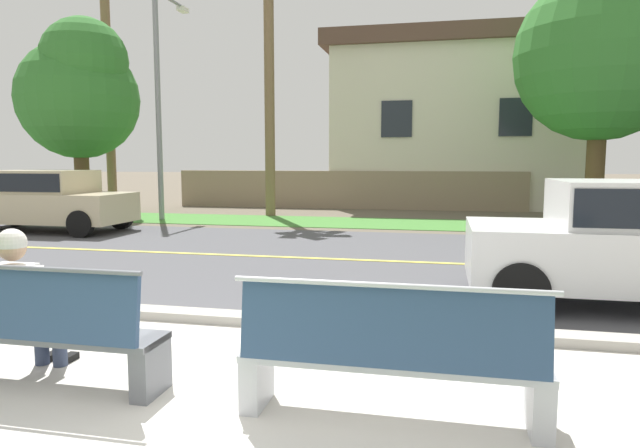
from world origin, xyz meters
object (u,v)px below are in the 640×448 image
(seated_person_white, at_px, (24,298))
(shade_tree_far_left, at_px, (80,90))
(car_beige_far, at_px, (44,198))
(streetlamp, at_px, (161,88))
(bench_left, at_px, (32,331))
(bench_right, at_px, (390,358))
(shade_tree_left, at_px, (609,42))

(seated_person_white, relative_size, shade_tree_far_left, 0.21)
(car_beige_far, xyz_separation_m, streetlamp, (1.50, 3.40, 3.09))
(bench_left, bearing_deg, streetlamp, 113.47)
(car_beige_far, bearing_deg, bench_right, -42.12)
(bench_left, distance_m, car_beige_far, 10.87)
(streetlamp, distance_m, shade_tree_far_left, 2.75)
(bench_left, xyz_separation_m, car_beige_far, (-6.69, 8.56, 0.39))
(bench_right, height_order, car_beige_far, car_beige_far)
(streetlamp, xyz_separation_m, shade_tree_far_left, (-2.75, 0.02, 0.01))
(shade_tree_left, bearing_deg, seated_person_white, -120.28)
(bench_left, distance_m, streetlamp, 13.49)
(shade_tree_left, bearing_deg, bench_right, -109.29)
(bench_left, distance_m, shade_tree_left, 15.75)
(bench_right, xyz_separation_m, seated_person_white, (-2.98, 0.17, 0.21))
(bench_left, height_order, seated_person_white, seated_person_white)
(shade_tree_far_left, relative_size, shade_tree_left, 0.80)
(streetlamp, height_order, shade_tree_left, shade_tree_left)
(seated_person_white, relative_size, streetlamp, 0.18)
(seated_person_white, distance_m, streetlamp, 13.21)
(shade_tree_far_left, bearing_deg, shade_tree_left, 4.45)
(bench_left, relative_size, car_beige_far, 0.48)
(bench_left, distance_m, shade_tree_far_left, 14.79)
(car_beige_far, bearing_deg, shade_tree_far_left, 110.11)
(seated_person_white, xyz_separation_m, shade_tree_far_left, (-7.74, 11.80, 3.27))
(shade_tree_far_left, bearing_deg, car_beige_far, -69.89)
(bench_left, height_order, streetlamp, streetlamp)
(car_beige_far, bearing_deg, seated_person_white, -52.27)
(bench_left, relative_size, shade_tree_far_left, 0.34)
(shade_tree_left, bearing_deg, shade_tree_far_left, -175.55)
(bench_left, distance_m, seated_person_white, 0.34)
(bench_left, relative_size, bench_right, 1.00)
(bench_right, xyz_separation_m, streetlamp, (-7.97, 11.96, 3.48))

